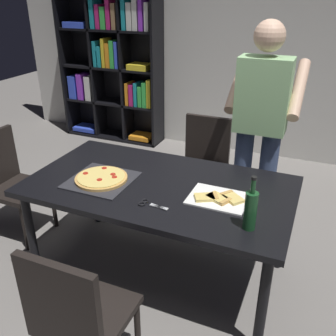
{
  "coord_description": "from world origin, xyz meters",
  "views": [
    {
      "loc": [
        0.93,
        -2.03,
        1.94
      ],
      "look_at": [
        0.0,
        0.15,
        0.8
      ],
      "focal_mm": 40.28,
      "sensor_mm": 36.0,
      "label": 1
    }
  ],
  "objects_px": {
    "chair_near_camera": "(77,314)",
    "pepperoni_pizza_on_tray": "(101,179)",
    "person_serving_pizza": "(260,124)",
    "chair_far_side": "(203,160)",
    "kitchen_scissors": "(149,204)",
    "dining_table": "(159,192)",
    "chair_left_end": "(9,178)",
    "wine_bottle": "(251,209)",
    "bookshelf": "(113,64)"
  },
  "relations": [
    {
      "from": "chair_near_camera",
      "to": "pepperoni_pizza_on_tray",
      "type": "distance_m",
      "value": 0.97
    },
    {
      "from": "person_serving_pizza",
      "to": "pepperoni_pizza_on_tray",
      "type": "distance_m",
      "value": 1.26
    },
    {
      "from": "chair_far_side",
      "to": "kitchen_scissors",
      "type": "xyz_separation_m",
      "value": [
        0.05,
        -1.25,
        0.24
      ]
    },
    {
      "from": "dining_table",
      "to": "pepperoni_pizza_on_tray",
      "type": "relative_size",
      "value": 4.25
    },
    {
      "from": "chair_near_camera",
      "to": "kitchen_scissors",
      "type": "height_order",
      "value": "chair_near_camera"
    },
    {
      "from": "chair_left_end",
      "to": "dining_table",
      "type": "bearing_deg",
      "value": 0.0
    },
    {
      "from": "dining_table",
      "to": "chair_near_camera",
      "type": "xyz_separation_m",
      "value": [
        -0.0,
        -0.97,
        -0.17
      ]
    },
    {
      "from": "chair_far_side",
      "to": "wine_bottle",
      "type": "xyz_separation_m",
      "value": [
        0.66,
        -1.25,
        0.36
      ]
    },
    {
      "from": "wine_bottle",
      "to": "pepperoni_pizza_on_tray",
      "type": "bearing_deg",
      "value": 171.12
    },
    {
      "from": "dining_table",
      "to": "kitchen_scissors",
      "type": "bearing_deg",
      "value": -78.71
    },
    {
      "from": "chair_near_camera",
      "to": "chair_far_side",
      "type": "distance_m",
      "value": 1.95
    },
    {
      "from": "pepperoni_pizza_on_tray",
      "to": "bookshelf",
      "type": "bearing_deg",
      "value": 118.58
    },
    {
      "from": "wine_bottle",
      "to": "dining_table",
      "type": "bearing_deg",
      "value": 157.17
    },
    {
      "from": "person_serving_pizza",
      "to": "pepperoni_pizza_on_tray",
      "type": "height_order",
      "value": "person_serving_pizza"
    },
    {
      "from": "kitchen_scissors",
      "to": "chair_near_camera",
      "type": "bearing_deg",
      "value": -94.43
    },
    {
      "from": "chair_near_camera",
      "to": "person_serving_pizza",
      "type": "height_order",
      "value": "person_serving_pizza"
    },
    {
      "from": "chair_left_end",
      "to": "pepperoni_pizza_on_tray",
      "type": "height_order",
      "value": "chair_left_end"
    },
    {
      "from": "chair_near_camera",
      "to": "bookshelf",
      "type": "bearing_deg",
      "value": 117.41
    },
    {
      "from": "dining_table",
      "to": "kitchen_scissors",
      "type": "distance_m",
      "value": 0.29
    },
    {
      "from": "chair_near_camera",
      "to": "person_serving_pizza",
      "type": "relative_size",
      "value": 0.51
    },
    {
      "from": "dining_table",
      "to": "chair_left_end",
      "type": "relative_size",
      "value": 1.96
    },
    {
      "from": "wine_bottle",
      "to": "kitchen_scissors",
      "type": "relative_size",
      "value": 1.62
    },
    {
      "from": "bookshelf",
      "to": "kitchen_scissors",
      "type": "distance_m",
      "value": 3.21
    },
    {
      "from": "chair_far_side",
      "to": "pepperoni_pizza_on_tray",
      "type": "bearing_deg",
      "value": -109.19
    },
    {
      "from": "chair_left_end",
      "to": "bookshelf",
      "type": "height_order",
      "value": "bookshelf"
    },
    {
      "from": "dining_table",
      "to": "wine_bottle",
      "type": "xyz_separation_m",
      "value": [
        0.66,
        -0.28,
        0.19
      ]
    },
    {
      "from": "pepperoni_pizza_on_tray",
      "to": "person_serving_pizza",
      "type": "bearing_deg",
      "value": 44.51
    },
    {
      "from": "chair_near_camera",
      "to": "wine_bottle",
      "type": "relative_size",
      "value": 2.85
    },
    {
      "from": "chair_far_side",
      "to": "chair_left_end",
      "type": "relative_size",
      "value": 1.0
    },
    {
      "from": "chair_near_camera",
      "to": "bookshelf",
      "type": "relative_size",
      "value": 0.46
    },
    {
      "from": "bookshelf",
      "to": "person_serving_pizza",
      "type": "bearing_deg",
      "value": -35.91
    },
    {
      "from": "wine_bottle",
      "to": "person_serving_pizza",
      "type": "bearing_deg",
      "value": 98.63
    },
    {
      "from": "bookshelf",
      "to": "wine_bottle",
      "type": "height_order",
      "value": "bookshelf"
    },
    {
      "from": "chair_left_end",
      "to": "kitchen_scissors",
      "type": "bearing_deg",
      "value": -10.84
    },
    {
      "from": "chair_left_end",
      "to": "person_serving_pizza",
      "type": "bearing_deg",
      "value": 21.91
    },
    {
      "from": "chair_left_end",
      "to": "bookshelf",
      "type": "bearing_deg",
      "value": 98.84
    },
    {
      "from": "chair_far_side",
      "to": "kitchen_scissors",
      "type": "bearing_deg",
      "value": -87.5
    },
    {
      "from": "chair_left_end",
      "to": "pepperoni_pizza_on_tray",
      "type": "bearing_deg",
      "value": -6.7
    },
    {
      "from": "bookshelf",
      "to": "chair_left_end",
      "type": "bearing_deg",
      "value": -81.16
    },
    {
      "from": "chair_left_end",
      "to": "kitchen_scissors",
      "type": "relative_size",
      "value": 4.6
    },
    {
      "from": "dining_table",
      "to": "wine_bottle",
      "type": "height_order",
      "value": "wine_bottle"
    },
    {
      "from": "dining_table",
      "to": "chair_far_side",
      "type": "distance_m",
      "value": 0.99
    },
    {
      "from": "bookshelf",
      "to": "person_serving_pizza",
      "type": "xyz_separation_m",
      "value": [
        2.25,
        -1.63,
        -0.02
      ]
    },
    {
      "from": "dining_table",
      "to": "person_serving_pizza",
      "type": "xyz_separation_m",
      "value": [
        0.51,
        0.75,
        0.32
      ]
    },
    {
      "from": "chair_near_camera",
      "to": "chair_left_end",
      "type": "relative_size",
      "value": 1.0
    },
    {
      "from": "chair_near_camera",
      "to": "wine_bottle",
      "type": "distance_m",
      "value": 1.03
    },
    {
      "from": "bookshelf",
      "to": "wine_bottle",
      "type": "xyz_separation_m",
      "value": [
        2.4,
        -2.66,
        -0.15
      ]
    },
    {
      "from": "chair_near_camera",
      "to": "wine_bottle",
      "type": "height_order",
      "value": "wine_bottle"
    },
    {
      "from": "bookshelf",
      "to": "wine_bottle",
      "type": "distance_m",
      "value": 3.59
    },
    {
      "from": "pepperoni_pizza_on_tray",
      "to": "chair_far_side",
      "type": "bearing_deg",
      "value": 70.81
    }
  ]
}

